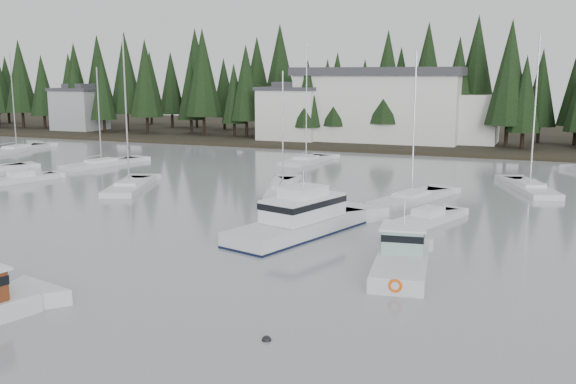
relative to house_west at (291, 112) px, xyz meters
name	(u,v)px	position (x,y,z in m)	size (l,w,h in m)	color
far_shore_land	(429,136)	(18.00, 18.00, -4.65)	(240.00, 54.00, 1.00)	black
conifer_treeline	(416,143)	(18.00, 7.00, -4.65)	(200.00, 22.00, 20.00)	black
house_west	(291,112)	(0.00, 0.00, 0.00)	(9.54, 7.42, 8.75)	silver
house_far_west	(80,108)	(-42.00, 2.00, -0.25)	(8.48, 7.42, 8.25)	#999EA0
harbor_inn	(393,106)	(15.04, 3.34, 1.12)	(29.50, 11.50, 10.90)	silver
cabin_cruiser_center	(300,223)	(22.05, -53.74, -3.93)	(6.57, 11.77, 4.83)	silver
lobster_boat_teal	(402,261)	(29.95, -59.12, -4.15)	(3.74, 7.97, 4.26)	silver
sailboat_1	(530,190)	(35.55, -30.79, -4.57)	(5.80, 10.12, 14.34)	silver
sailboat_4	(17,150)	(-30.83, -24.61, -4.59)	(4.35, 11.07, 13.82)	silver
sailboat_6	(129,188)	(1.46, -43.72, -4.58)	(6.06, 9.83, 14.23)	silver
sailboat_7	(102,165)	(-10.65, -32.22, -4.60)	(4.57, 10.44, 11.71)	silver
sailboat_8	(306,162)	(10.23, -20.79, -4.58)	(3.95, 9.17, 14.46)	silver
sailboat_10	(283,191)	(15.02, -39.63, -4.60)	(5.83, 11.22, 11.19)	silver
sailboat_11	(411,200)	(26.62, -39.78, -4.59)	(5.53, 10.02, 12.78)	silver
runabout_0	(22,180)	(-10.86, -44.22, -4.52)	(4.19, 7.27, 1.42)	silver
runabout_1	(428,220)	(29.25, -47.03, -4.52)	(4.44, 7.28, 1.42)	silver
mooring_buoy_dark	(267,340)	(26.99, -70.22, -4.65)	(0.39, 0.39, 0.39)	black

